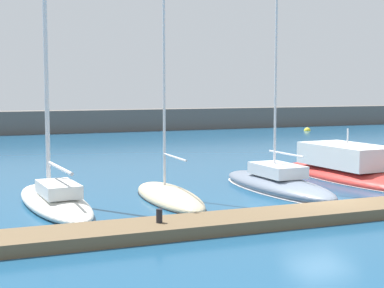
# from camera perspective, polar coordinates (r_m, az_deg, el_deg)

# --- Properties ---
(ground_plane) EXTENTS (120.00, 120.00, 0.00)m
(ground_plane) POSITION_cam_1_polar(r_m,az_deg,el_deg) (23.53, 12.42, -5.97)
(ground_plane) COLOR navy
(dock_pier) EXTENTS (46.82, 1.99, 0.39)m
(dock_pier) POSITION_cam_1_polar(r_m,az_deg,el_deg) (22.03, 15.11, -6.30)
(dock_pier) COLOR brown
(dock_pier) RESTS_ON ground_plane
(breakwater_seawall) EXTENTS (108.00, 2.47, 2.25)m
(breakwater_seawall) POSITION_cam_1_polar(r_m,az_deg,el_deg) (61.01, -9.40, 2.24)
(breakwater_seawall) COLOR #5B5651
(breakwater_seawall) RESTS_ON ground_plane
(sailboat_ivory_third) EXTENTS (2.75, 8.04, 15.69)m
(sailboat_ivory_third) POSITION_cam_1_polar(r_m,az_deg,el_deg) (23.43, -13.26, -4.85)
(sailboat_ivory_third) COLOR silver
(sailboat_ivory_third) RESTS_ON ground_plane
(sailboat_sand_fourth) EXTENTS (1.92, 6.38, 10.93)m
(sailboat_sand_fourth) POSITION_cam_1_polar(r_m,az_deg,el_deg) (24.23, -2.25, -5.14)
(sailboat_sand_fourth) COLOR beige
(sailboat_sand_fourth) RESTS_ON ground_plane
(sailboat_slate_fifth) EXTENTS (2.85, 8.22, 15.77)m
(sailboat_slate_fifth) POSITION_cam_1_polar(r_m,az_deg,el_deg) (26.74, 8.29, -3.77)
(sailboat_slate_fifth) COLOR slate
(sailboat_slate_fifth) RESTS_ON ground_plane
(motorboat_red_sixth) EXTENTS (4.08, 10.79, 2.94)m
(motorboat_red_sixth) POSITION_cam_1_polar(r_m,az_deg,el_deg) (30.71, 15.24, -2.53)
(motorboat_red_sixth) COLOR #B72D28
(motorboat_red_sixth) RESTS_ON ground_plane
(mooring_buoy_yellow) EXTENTS (0.70, 0.70, 0.70)m
(mooring_buoy_yellow) POSITION_cam_1_polar(r_m,az_deg,el_deg) (62.79, 11.16, 1.28)
(mooring_buoy_yellow) COLOR yellow
(mooring_buoy_yellow) RESTS_ON ground_plane
(dock_bollard) EXTENTS (0.20, 0.20, 0.44)m
(dock_bollard) POSITION_cam_1_polar(r_m,az_deg,el_deg) (18.59, -3.21, -7.01)
(dock_bollard) COLOR black
(dock_bollard) RESTS_ON dock_pier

